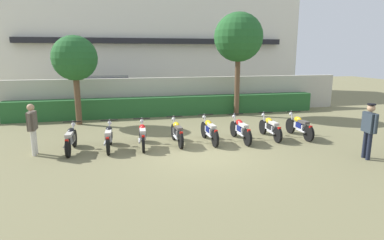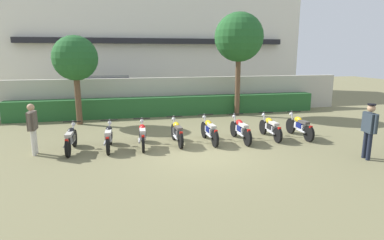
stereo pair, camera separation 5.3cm
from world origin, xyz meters
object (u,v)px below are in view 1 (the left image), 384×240
(motorcycle_in_row_0, at_px, (71,139))
(officer_0, at_px, (369,126))
(inspector_person, at_px, (32,125))
(motorcycle_in_row_6, at_px, (270,127))
(tree_far_side, at_px, (238,38))
(motorcycle_in_row_4, at_px, (209,130))
(motorcycle_in_row_7, at_px, (299,126))
(motorcycle_in_row_3, at_px, (177,132))
(motorcycle_in_row_2, at_px, (143,135))
(motorcycle_in_row_5, at_px, (240,129))
(motorcycle_in_row_1, at_px, (109,137))
(tree_near_inspector, at_px, (75,59))
(parked_car, at_px, (109,92))

(motorcycle_in_row_0, distance_m, officer_0, 9.63)
(inspector_person, bearing_deg, motorcycle_in_row_6, 1.42)
(tree_far_side, bearing_deg, motorcycle_in_row_4, -120.82)
(motorcycle_in_row_7, bearing_deg, motorcycle_in_row_4, 87.76)
(motorcycle_in_row_3, xyz_separation_m, motorcycle_in_row_4, (1.22, -0.03, 0.01))
(motorcycle_in_row_2, xyz_separation_m, motorcycle_in_row_5, (3.67, -0.04, 0.01))
(tree_far_side, height_order, motorcycle_in_row_1, tree_far_side)
(motorcycle_in_row_1, xyz_separation_m, officer_0, (7.94, -2.84, 0.61))
(motorcycle_in_row_2, bearing_deg, tree_near_inspector, 33.51)
(tree_far_side, relative_size, motorcycle_in_row_4, 2.70)
(tree_far_side, bearing_deg, officer_0, -79.73)
(motorcycle_in_row_0, relative_size, motorcycle_in_row_1, 1.00)
(motorcycle_in_row_0, xyz_separation_m, motorcycle_in_row_3, (3.65, 0.15, -0.00))
(tree_near_inspector, distance_m, motorcycle_in_row_4, 7.15)
(tree_far_side, bearing_deg, inspector_person, -150.46)
(parked_car, xyz_separation_m, motorcycle_in_row_7, (7.51, -8.92, -0.48))
(tree_near_inspector, relative_size, tree_far_side, 0.76)
(parked_car, height_order, motorcycle_in_row_1, parked_car)
(tree_far_side, bearing_deg, motorcycle_in_row_3, -130.49)
(tree_far_side, relative_size, motorcycle_in_row_2, 2.82)
(motorcycle_in_row_6, relative_size, motorcycle_in_row_7, 0.98)
(motorcycle_in_row_2, xyz_separation_m, inspector_person, (-3.52, -0.12, 0.56))
(motorcycle_in_row_3, xyz_separation_m, motorcycle_in_row_5, (2.41, -0.14, 0.00))
(motorcycle_in_row_6, xyz_separation_m, motorcycle_in_row_7, (1.19, -0.12, 0.01))
(tree_near_inspector, relative_size, officer_0, 2.31)
(motorcycle_in_row_3, relative_size, officer_0, 1.03)
(parked_car, height_order, motorcycle_in_row_3, parked_car)
(tree_near_inspector, height_order, motorcycle_in_row_3, tree_near_inspector)
(officer_0, bearing_deg, tree_far_side, -70.89)
(motorcycle_in_row_7, distance_m, officer_0, 2.98)
(motorcycle_in_row_0, xyz_separation_m, inspector_person, (-1.13, -0.07, 0.55))
(parked_car, distance_m, officer_0, 14.32)
(motorcycle_in_row_5, xyz_separation_m, officer_0, (3.12, -2.84, 0.60))
(motorcycle_in_row_3, height_order, inspector_person, inspector_person)
(motorcycle_in_row_3, relative_size, motorcycle_in_row_4, 0.92)
(motorcycle_in_row_2, xyz_separation_m, motorcycle_in_row_4, (2.48, 0.08, 0.01))
(motorcycle_in_row_7, bearing_deg, tree_far_side, 8.25)
(motorcycle_in_row_1, bearing_deg, inspector_person, 93.97)
(motorcycle_in_row_4, height_order, motorcycle_in_row_5, motorcycle_in_row_4)
(motorcycle_in_row_0, distance_m, motorcycle_in_row_7, 8.54)
(motorcycle_in_row_2, height_order, officer_0, officer_0)
(tree_far_side, relative_size, motorcycle_in_row_5, 2.70)
(motorcycle_in_row_3, height_order, motorcycle_in_row_4, motorcycle_in_row_4)
(officer_0, bearing_deg, motorcycle_in_row_7, -68.41)
(motorcycle_in_row_0, height_order, motorcycle_in_row_1, motorcycle_in_row_0)
(tree_near_inspector, height_order, motorcycle_in_row_1, tree_near_inspector)
(tree_far_side, relative_size, motorcycle_in_row_3, 2.94)
(motorcycle_in_row_0, xyz_separation_m, motorcycle_in_row_4, (4.88, 0.12, 0.01))
(motorcycle_in_row_1, distance_m, motorcycle_in_row_5, 4.82)
(motorcycle_in_row_1, relative_size, motorcycle_in_row_5, 0.93)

